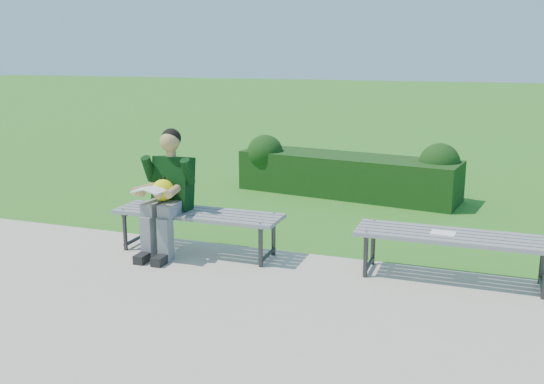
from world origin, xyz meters
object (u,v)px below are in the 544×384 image
Objects in this scene: bench_left at (198,217)px; bench_right at (454,240)px; hedge at (348,172)px; seated_boy at (167,189)px; paper_sheet at (443,233)px.

bench_left is 1.00× the size of bench_right.
seated_boy reaches higher than hedge.
seated_boy is 2.81m from paper_sheet.
bench_left is at bearing 17.27° from seated_boy.
bench_left is 2.49m from paper_sheet.
hedge is 1.88× the size of bench_right.
hedge is at bearing 117.03° from paper_sheet.
paper_sheet is at bearing 180.00° from bench_right.
bench_left is 1.37× the size of seated_boy.
bench_left and bench_right have the same top height.
bench_left is 7.82× the size of paper_sheet.
hedge is 3.55m from seated_boy.
paper_sheet is (1.61, -3.16, 0.12)m from hedge.
bench_left is at bearing -178.27° from paper_sheet.
hedge is 2.57× the size of seated_boy.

